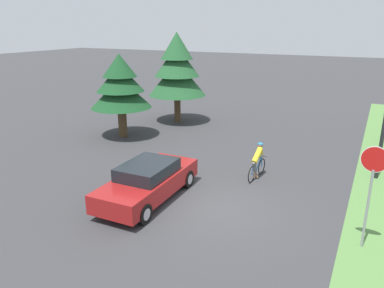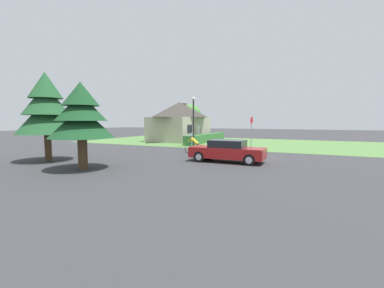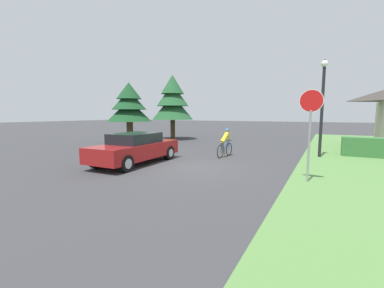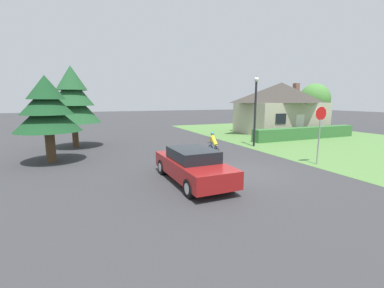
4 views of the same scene
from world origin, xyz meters
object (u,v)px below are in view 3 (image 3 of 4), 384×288
(sedan_left_lane, at_px, (135,148))
(conifer_tall_far, at_px, (173,101))
(conifer_tall_near, at_px, (129,105))
(stop_sign, at_px, (310,117))
(cyclist, at_px, (225,143))
(street_lamp, at_px, (323,98))

(sedan_left_lane, height_order, conifer_tall_far, conifer_tall_far)
(conifer_tall_near, bearing_deg, stop_sign, -24.99)
(sedan_left_lane, relative_size, conifer_tall_far, 0.82)
(conifer_tall_far, bearing_deg, cyclist, -42.40)
(stop_sign, relative_size, street_lamp, 0.61)
(conifer_tall_near, distance_m, conifer_tall_far, 4.52)
(conifer_tall_far, bearing_deg, conifer_tall_near, -104.16)
(cyclist, xyz_separation_m, conifer_tall_near, (-8.53, 2.43, 2.17))
(sedan_left_lane, bearing_deg, street_lamp, -52.38)
(street_lamp, xyz_separation_m, conifer_tall_far, (-11.82, 4.61, 0.35))
(sedan_left_lane, bearing_deg, conifer_tall_near, 41.91)
(sedan_left_lane, xyz_separation_m, stop_sign, (7.05, 0.15, 1.43))
(stop_sign, height_order, street_lamp, street_lamp)
(stop_sign, xyz_separation_m, conifer_tall_far, (-11.61, 10.27, 1.27))
(conifer_tall_near, xyz_separation_m, conifer_tall_far, (1.10, 4.35, 0.50))
(sedan_left_lane, height_order, conifer_tall_near, conifer_tall_near)
(sedan_left_lane, bearing_deg, cyclist, -39.38)
(sedan_left_lane, distance_m, cyclist, 4.64)
(conifer_tall_near, height_order, conifer_tall_far, conifer_tall_far)
(sedan_left_lane, xyz_separation_m, cyclist, (2.87, 3.64, 0.02))
(stop_sign, relative_size, conifer_tall_near, 0.66)
(cyclist, bearing_deg, conifer_tall_far, 52.99)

